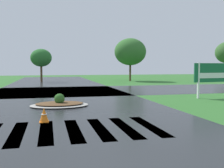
# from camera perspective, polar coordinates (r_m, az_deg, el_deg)

# --- Properties ---
(asphalt_roadway) EXTENTS (10.77, 80.00, 0.01)m
(asphalt_roadway) POSITION_cam_1_polar(r_m,az_deg,el_deg) (15.03, -10.34, -4.44)
(asphalt_roadway) COLOR #232628
(asphalt_roadway) RESTS_ON ground
(asphalt_cross_road) EXTENTS (90.00, 9.70, 0.01)m
(asphalt_cross_road) POSITION_cam_1_polar(r_m,az_deg,el_deg) (23.34, -11.47, -1.52)
(asphalt_cross_road) COLOR #232628
(asphalt_cross_road) RESTS_ON ground
(crosswalk_stripes) EXTENTS (5.85, 3.36, 0.01)m
(crosswalk_stripes) POSITION_cam_1_polar(r_m,az_deg,el_deg) (9.17, -8.27, -9.76)
(crosswalk_stripes) COLOR white
(crosswalk_stripes) RESTS_ON ground
(estate_billboard) EXTENTS (3.08, 0.51, 2.41)m
(estate_billboard) POSITION_cam_1_polar(r_m,az_deg,el_deg) (19.40, 20.88, 1.99)
(estate_billboard) COLOR white
(estate_billboard) RESTS_ON ground
(median_island) EXTENTS (3.11, 2.31, 0.68)m
(median_island) POSITION_cam_1_polar(r_m,az_deg,el_deg) (14.63, -11.23, -4.19)
(median_island) COLOR #9E9B93
(median_island) RESTS_ON ground
(traffic_cone) EXTENTS (0.36, 0.36, 0.56)m
(traffic_cone) POSITION_cam_1_polar(r_m,az_deg,el_deg) (10.59, -14.42, -6.54)
(traffic_cone) COLOR orange
(traffic_cone) RESTS_ON ground
(background_treeline) EXTENTS (45.55, 6.49, 6.21)m
(background_treeline) POSITION_cam_1_polar(r_m,az_deg,el_deg) (36.74, -3.98, 6.78)
(background_treeline) COLOR #4C3823
(background_treeline) RESTS_ON ground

